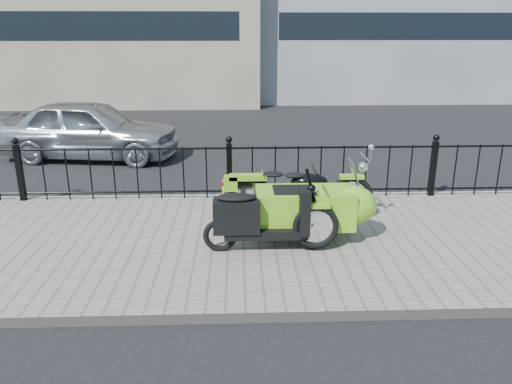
{
  "coord_description": "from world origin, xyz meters",
  "views": [
    {
      "loc": [
        0.15,
        -6.86,
        2.87
      ],
      "look_at": [
        0.4,
        -0.1,
        0.67
      ],
      "focal_mm": 35.0,
      "sensor_mm": 36.0,
      "label": 1
    }
  ],
  "objects_px": {
    "scooter": "(257,220)",
    "sedan_car": "(90,129)",
    "spare_tire": "(258,213)",
    "motorcycle_sidecar": "(316,203)"
  },
  "relations": [
    {
      "from": "scooter",
      "to": "sedan_car",
      "type": "distance_m",
      "value": 6.63
    },
    {
      "from": "spare_tire",
      "to": "sedan_car",
      "type": "distance_m",
      "value": 6.18
    },
    {
      "from": "spare_tire",
      "to": "sedan_car",
      "type": "relative_size",
      "value": 0.15
    },
    {
      "from": "scooter",
      "to": "sedan_car",
      "type": "bearing_deg",
      "value": 123.41
    },
    {
      "from": "spare_tire",
      "to": "sedan_car",
      "type": "xyz_separation_m",
      "value": [
        -3.68,
        4.96,
        0.26
      ]
    },
    {
      "from": "scooter",
      "to": "spare_tire",
      "type": "relative_size",
      "value": 2.67
    },
    {
      "from": "scooter",
      "to": "spare_tire",
      "type": "distance_m",
      "value": 0.59
    },
    {
      "from": "motorcycle_sidecar",
      "to": "spare_tire",
      "type": "xyz_separation_m",
      "value": [
        -0.79,
        0.1,
        -0.17
      ]
    },
    {
      "from": "scooter",
      "to": "spare_tire",
      "type": "height_order",
      "value": "scooter"
    },
    {
      "from": "motorcycle_sidecar",
      "to": "sedan_car",
      "type": "xyz_separation_m",
      "value": [
        -4.48,
        5.06,
        0.1
      ]
    }
  ]
}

